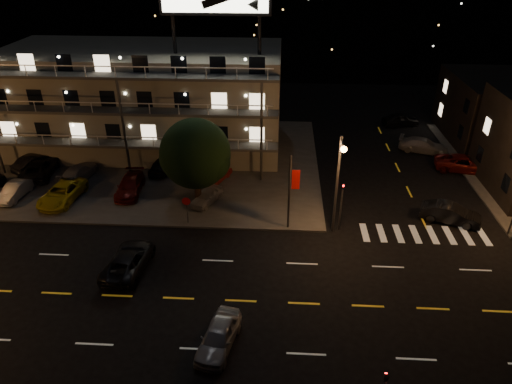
# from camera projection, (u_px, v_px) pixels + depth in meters

# --- Properties ---
(ground) EXTENTS (140.00, 140.00, 0.00)m
(ground) POSITION_uv_depth(u_px,v_px,m) (210.00, 300.00, 29.04)
(ground) COLOR black
(ground) RESTS_ON ground
(curb_nw) EXTENTS (44.00, 24.00, 0.15)m
(curb_nw) POSITION_uv_depth(u_px,v_px,m) (104.00, 159.00, 47.12)
(curb_nw) COLOR #393936
(curb_nw) RESTS_ON ground
(motel) EXTENTS (28.00, 13.80, 18.10)m
(motel) POSITION_uv_depth(u_px,v_px,m) (146.00, 99.00, 47.71)
(motel) COLOR gray
(motel) RESTS_ON ground
(streetlight_nc) EXTENTS (0.44, 1.92, 8.00)m
(streetlight_nc) POSITION_uv_depth(u_px,v_px,m) (338.00, 177.00, 33.08)
(streetlight_nc) COLOR #2D2D30
(streetlight_nc) RESTS_ON ground
(signal_nw) EXTENTS (0.20, 0.27, 4.60)m
(signal_nw) POSITION_uv_depth(u_px,v_px,m) (341.00, 202.00, 34.71)
(signal_nw) COLOR #2D2D30
(signal_nw) RESTS_ON ground
(banner_north) EXTENTS (0.83, 0.16, 6.40)m
(banner_north) POSITION_uv_depth(u_px,v_px,m) (290.00, 191.00, 34.41)
(banner_north) COLOR #2D2D30
(banner_north) RESTS_ON ground
(stop_sign) EXTENTS (0.91, 0.11, 2.61)m
(stop_sign) POSITION_uv_depth(u_px,v_px,m) (187.00, 206.00, 35.81)
(stop_sign) COLOR #2D2D30
(stop_sign) RESTS_ON ground
(tree) EXTENTS (6.02, 5.79, 7.58)m
(tree) POSITION_uv_depth(u_px,v_px,m) (195.00, 156.00, 37.03)
(tree) COLOR black
(tree) RESTS_ON curb_nw
(lot_car_1) EXTENTS (1.71, 4.09, 1.32)m
(lot_car_1) POSITION_uv_depth(u_px,v_px,m) (15.00, 191.00, 39.81)
(lot_car_1) COLOR gray
(lot_car_1) RESTS_ON curb_nw
(lot_car_2) EXTENTS (3.02, 5.53, 1.47)m
(lot_car_2) POSITION_uv_depth(u_px,v_px,m) (62.00, 193.00, 39.26)
(lot_car_2) COLOR gold
(lot_car_2) RESTS_ON curb_nw
(lot_car_3) EXTENTS (2.31, 4.99, 1.41)m
(lot_car_3) POSITION_uv_depth(u_px,v_px,m) (130.00, 186.00, 40.51)
(lot_car_3) COLOR #60110D
(lot_car_3) RESTS_ON curb_nw
(lot_car_4) EXTENTS (2.78, 3.86, 1.22)m
(lot_car_4) POSITION_uv_depth(u_px,v_px,m) (207.00, 196.00, 39.06)
(lot_car_4) COLOR gray
(lot_car_4) RESTS_ON curb_nw
(lot_car_5) EXTENTS (3.29, 4.83, 1.51)m
(lot_car_5) POSITION_uv_depth(u_px,v_px,m) (36.00, 162.00, 44.72)
(lot_car_5) COLOR black
(lot_car_5) RESTS_ON curb_nw
(lot_car_6) EXTENTS (3.30, 5.82, 1.53)m
(lot_car_6) POSITION_uv_depth(u_px,v_px,m) (40.00, 168.00, 43.47)
(lot_car_6) COLOR black
(lot_car_6) RESTS_ON curb_nw
(lot_car_7) EXTENTS (2.61, 5.04, 1.40)m
(lot_car_7) POSITION_uv_depth(u_px,v_px,m) (79.00, 172.00, 42.86)
(lot_car_7) COLOR gray
(lot_car_7) RESTS_ON curb_nw
(lot_car_8) EXTENTS (2.24, 4.32, 1.41)m
(lot_car_8) POSITION_uv_depth(u_px,v_px,m) (163.00, 165.00, 44.21)
(lot_car_8) COLOR black
(lot_car_8) RESTS_ON curb_nw
(lot_car_9) EXTENTS (2.70, 4.12, 1.28)m
(lot_car_9) POSITION_uv_depth(u_px,v_px,m) (216.00, 175.00, 42.45)
(lot_car_9) COLOR #60110D
(lot_car_9) RESTS_ON curb_nw
(side_car_0) EXTENTS (4.92, 3.17, 1.53)m
(side_car_0) POSITION_uv_depth(u_px,v_px,m) (451.00, 214.00, 36.59)
(side_car_0) COLOR black
(side_car_0) RESTS_ON ground
(side_car_1) EXTENTS (5.87, 3.42, 1.53)m
(side_car_1) POSITION_uv_depth(u_px,v_px,m) (464.00, 163.00, 44.67)
(side_car_1) COLOR #60110D
(side_car_1) RESTS_ON ground
(side_car_2) EXTENTS (5.45, 3.60, 1.47)m
(side_car_2) POSITION_uv_depth(u_px,v_px,m) (423.00, 145.00, 48.60)
(side_car_2) COLOR gray
(side_car_2) RESTS_ON ground
(side_car_3) EXTENTS (4.78, 2.85, 1.52)m
(side_car_3) POSITION_uv_depth(u_px,v_px,m) (401.00, 120.00, 55.37)
(side_car_3) COLOR black
(side_car_3) RESTS_ON ground
(road_car_east) EXTENTS (2.54, 4.51, 1.45)m
(road_car_east) POSITION_uv_depth(u_px,v_px,m) (219.00, 336.00, 25.45)
(road_car_east) COLOR gray
(road_car_east) RESTS_ON ground
(road_car_west) EXTENTS (2.93, 5.52, 1.48)m
(road_car_west) POSITION_uv_depth(u_px,v_px,m) (129.00, 260.00, 31.37)
(road_car_west) COLOR black
(road_car_west) RESTS_ON ground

